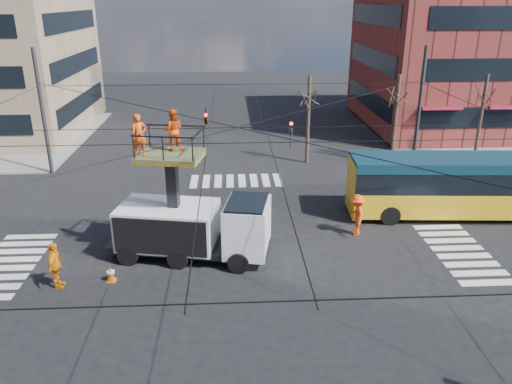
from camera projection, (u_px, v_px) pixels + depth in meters
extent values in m
plane|color=black|center=(240.00, 258.00, 22.08)|extent=(120.00, 120.00, 0.00)
cube|color=slate|center=(479.00, 132.00, 42.65)|extent=(18.00, 18.00, 0.12)
cube|color=black|center=(82.00, 103.00, 42.91)|extent=(0.12, 13.60, 1.50)
cube|color=black|center=(77.00, 63.00, 41.70)|extent=(0.12, 13.60, 1.50)
cube|color=black|center=(72.00, 21.00, 40.49)|extent=(0.12, 13.60, 1.50)
cube|color=maroon|center=(487.00, 44.00, 42.97)|extent=(20.00, 16.00, 14.00)
cube|color=black|center=(368.00, 98.00, 44.12)|extent=(0.12, 13.60, 1.58)
cube|color=black|center=(372.00, 58.00, 42.85)|extent=(0.12, 13.60, 1.57)
cube|color=black|center=(375.00, 15.00, 41.58)|extent=(0.12, 13.60, 1.57)
cylinder|color=#2D2D30|center=(419.00, 109.00, 32.39)|extent=(0.24, 0.24, 8.00)
cylinder|color=#2D2D30|center=(43.00, 113.00, 31.19)|extent=(0.24, 0.24, 8.00)
cylinder|color=black|center=(234.00, 84.00, 31.17)|extent=(24.00, 0.03, 0.03)
cylinder|color=black|center=(252.00, 302.00, 8.84)|extent=(24.00, 0.03, 0.03)
cylinder|color=black|center=(238.00, 128.00, 19.93)|extent=(24.02, 24.02, 0.03)
cylinder|color=black|center=(238.00, 128.00, 19.93)|extent=(24.02, 24.02, 0.03)
cylinder|color=black|center=(239.00, 143.00, 18.93)|extent=(24.00, 0.03, 0.03)
cylinder|color=black|center=(238.00, 128.00, 21.16)|extent=(24.00, 0.03, 0.03)
cylinder|color=black|center=(208.00, 138.00, 20.02)|extent=(0.03, 24.00, 0.03)
cylinder|color=black|center=(268.00, 137.00, 20.14)|extent=(0.03, 24.00, 0.03)
imported|color=black|center=(291.00, 128.00, 23.14)|extent=(0.16, 0.20, 1.00)
imported|color=black|center=(206.00, 114.00, 24.71)|extent=(0.26, 1.24, 0.50)
cylinder|color=#382B21|center=(308.00, 120.00, 33.80)|extent=(0.24, 0.24, 6.00)
cylinder|color=#382B21|center=(395.00, 119.00, 34.10)|extent=(0.24, 0.24, 6.00)
cylinder|color=#382B21|center=(481.00, 118.00, 34.40)|extent=(0.24, 0.24, 6.00)
cube|color=black|center=(190.00, 244.00, 22.10)|extent=(7.29, 3.47, 0.30)
cube|color=silver|center=(247.00, 227.00, 21.41)|extent=(2.22, 2.69, 2.20)
cube|color=black|center=(247.00, 210.00, 21.12)|extent=(2.00, 2.56, 0.80)
cube|color=silver|center=(169.00, 225.00, 21.89)|extent=(4.59, 3.24, 1.80)
cylinder|color=black|center=(239.00, 262.00, 20.78)|extent=(0.95, 0.51, 0.90)
cylinder|color=black|center=(247.00, 238.00, 22.90)|extent=(0.95, 0.51, 0.90)
cylinder|color=black|center=(178.00, 258.00, 21.10)|extent=(0.95, 0.51, 0.90)
cylinder|color=black|center=(192.00, 235.00, 23.22)|extent=(0.95, 0.51, 0.90)
cylinder|color=black|center=(128.00, 255.00, 21.37)|extent=(0.95, 0.51, 0.90)
cylinder|color=black|center=(146.00, 232.00, 23.50)|extent=(0.95, 0.51, 0.90)
cube|color=black|center=(173.00, 191.00, 21.27)|extent=(0.53, 0.53, 3.28)
cube|color=#3D462A|center=(171.00, 154.00, 20.68)|extent=(2.95, 2.55, 0.12)
cube|color=yellow|center=(171.00, 157.00, 20.72)|extent=(2.95, 2.55, 0.12)
imported|color=#E74D0E|center=(139.00, 135.00, 19.97)|extent=(0.74, 0.63, 1.73)
imported|color=#E74D0E|center=(173.00, 130.00, 20.71)|extent=(0.89, 0.71, 1.76)
cube|color=gold|center=(470.00, 199.00, 26.06)|extent=(12.67, 3.40, 1.30)
cube|color=black|center=(473.00, 177.00, 25.63)|extent=(12.66, 3.35, 1.10)
cube|color=#0E2D3E|center=(476.00, 162.00, 25.33)|extent=(12.67, 3.40, 0.50)
cube|color=gold|center=(353.00, 187.00, 25.89)|extent=(0.41, 2.48, 2.80)
cube|color=black|center=(350.00, 207.00, 26.31)|extent=(0.32, 2.60, 0.30)
cube|color=gold|center=(356.00, 164.00, 25.43)|extent=(0.20, 1.60, 0.35)
cylinder|color=black|center=(390.00, 215.00, 25.17)|extent=(1.02, 0.36, 1.00)
cylinder|color=black|center=(380.00, 198.00, 27.37)|extent=(1.02, 0.36, 1.00)
cone|color=orange|center=(111.00, 274.00, 20.16)|extent=(0.36, 0.36, 0.63)
imported|color=orange|center=(55.00, 265.00, 19.52)|extent=(0.51, 1.14, 1.93)
imported|color=#FF4510|center=(357.00, 215.00, 23.90)|extent=(0.78, 1.34, 2.06)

